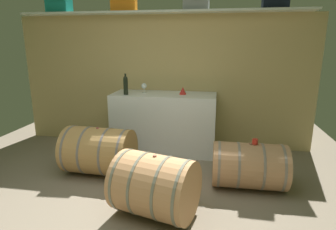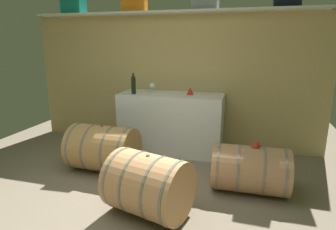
{
  "view_description": "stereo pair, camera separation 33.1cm",
  "coord_description": "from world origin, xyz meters",
  "px_view_note": "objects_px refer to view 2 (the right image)",
  "views": [
    {
      "loc": [
        0.89,
        -2.22,
        1.71
      ],
      "look_at": [
        0.35,
        0.95,
        0.89
      ],
      "focal_mm": 30.13,
      "sensor_mm": 36.0,
      "label": 1
    },
    {
      "loc": [
        1.22,
        -2.14,
        1.71
      ],
      "look_at": [
        0.35,
        0.95,
        0.89
      ],
      "focal_mm": 30.13,
      "sensor_mm": 36.0,
      "label": 2
    }
  ],
  "objects_px": {
    "wine_barrel_far": "(103,148)",
    "wine_bottle_dark": "(133,84)",
    "toolcase_orange": "(134,3)",
    "tasting_cup": "(256,145)",
    "work_cabinet": "(171,123)",
    "wine_barrel_flank": "(149,185)",
    "toolcase_teal": "(74,7)",
    "wine_glass": "(152,86)",
    "red_funnel": "(190,91)",
    "wine_barrel_near": "(250,169)"
  },
  "relations": [
    {
      "from": "wine_glass",
      "to": "wine_bottle_dark",
      "type": "bearing_deg",
      "value": -138.35
    },
    {
      "from": "wine_barrel_far",
      "to": "tasting_cup",
      "type": "xyz_separation_m",
      "value": [
        1.98,
        -0.06,
        0.27
      ]
    },
    {
      "from": "wine_barrel_flank",
      "to": "wine_bottle_dark",
      "type": "bearing_deg",
      "value": 132.01
    },
    {
      "from": "work_cabinet",
      "to": "wine_bottle_dark",
      "type": "relative_size",
      "value": 5.03
    },
    {
      "from": "toolcase_orange",
      "to": "wine_barrel_near",
      "type": "relative_size",
      "value": 0.45
    },
    {
      "from": "wine_barrel_near",
      "to": "wine_barrel_far",
      "type": "relative_size",
      "value": 0.95
    },
    {
      "from": "red_funnel",
      "to": "wine_barrel_flank",
      "type": "height_order",
      "value": "red_funnel"
    },
    {
      "from": "toolcase_teal",
      "to": "wine_bottle_dark",
      "type": "xyz_separation_m",
      "value": [
        1.21,
        -0.4,
        -1.21
      ]
    },
    {
      "from": "wine_barrel_flank",
      "to": "tasting_cup",
      "type": "distance_m",
      "value": 1.31
    },
    {
      "from": "work_cabinet",
      "to": "wine_barrel_flank",
      "type": "distance_m",
      "value": 1.79
    },
    {
      "from": "wine_barrel_far",
      "to": "wine_barrel_flank",
      "type": "relative_size",
      "value": 0.99
    },
    {
      "from": "toolcase_teal",
      "to": "red_funnel",
      "type": "relative_size",
      "value": 3.16
    },
    {
      "from": "toolcase_teal",
      "to": "wine_barrel_flank",
      "type": "relative_size",
      "value": 0.4
    },
    {
      "from": "toolcase_teal",
      "to": "wine_barrel_far",
      "type": "relative_size",
      "value": 0.4
    },
    {
      "from": "toolcase_orange",
      "to": "wine_glass",
      "type": "bearing_deg",
      "value": -33.17
    },
    {
      "from": "toolcase_orange",
      "to": "wine_glass",
      "type": "distance_m",
      "value": 1.34
    },
    {
      "from": "toolcase_teal",
      "to": "toolcase_orange",
      "type": "distance_m",
      "value": 1.1
    },
    {
      "from": "toolcase_orange",
      "to": "red_funnel",
      "type": "bearing_deg",
      "value": -17.42
    },
    {
      "from": "wine_barrel_far",
      "to": "wine_barrel_flank",
      "type": "bearing_deg",
      "value": -37.47
    },
    {
      "from": "work_cabinet",
      "to": "wine_bottle_dark",
      "type": "distance_m",
      "value": 0.85
    },
    {
      "from": "toolcase_orange",
      "to": "tasting_cup",
      "type": "relative_size",
      "value": 6.03
    },
    {
      "from": "wine_glass",
      "to": "wine_barrel_flank",
      "type": "xyz_separation_m",
      "value": [
        0.56,
        -1.8,
        -0.72
      ]
    },
    {
      "from": "toolcase_orange",
      "to": "tasting_cup",
      "type": "xyz_separation_m",
      "value": [
        1.95,
        -1.25,
        -1.73
      ]
    },
    {
      "from": "work_cabinet",
      "to": "wine_bottle_dark",
      "type": "height_order",
      "value": "wine_bottle_dark"
    },
    {
      "from": "wine_glass",
      "to": "tasting_cup",
      "type": "height_order",
      "value": "wine_glass"
    },
    {
      "from": "wine_barrel_near",
      "to": "toolcase_teal",
      "type": "bearing_deg",
      "value": 156.53
    },
    {
      "from": "toolcase_teal",
      "to": "wine_barrel_far",
      "type": "distance_m",
      "value": 2.55
    },
    {
      "from": "wine_barrel_far",
      "to": "tasting_cup",
      "type": "distance_m",
      "value": 2.0
    },
    {
      "from": "wine_barrel_near",
      "to": "tasting_cup",
      "type": "distance_m",
      "value": 0.31
    },
    {
      "from": "tasting_cup",
      "to": "wine_bottle_dark",
      "type": "bearing_deg",
      "value": 155.08
    },
    {
      "from": "wine_barrel_flank",
      "to": "wine_barrel_far",
      "type": "bearing_deg",
      "value": 155.04
    },
    {
      "from": "wine_glass",
      "to": "wine_barrel_far",
      "type": "bearing_deg",
      "value": -110.48
    },
    {
      "from": "red_funnel",
      "to": "wine_barrel_far",
      "type": "relative_size",
      "value": 0.13
    },
    {
      "from": "toolcase_orange",
      "to": "wine_barrel_flank",
      "type": "relative_size",
      "value": 0.42
    },
    {
      "from": "wine_glass",
      "to": "wine_barrel_near",
      "type": "xyz_separation_m",
      "value": [
        1.56,
        -1.06,
        -0.77
      ]
    },
    {
      "from": "work_cabinet",
      "to": "wine_glass",
      "type": "distance_m",
      "value": 0.66
    },
    {
      "from": "tasting_cup",
      "to": "wine_glass",
      "type": "bearing_deg",
      "value": 146.48
    },
    {
      "from": "toolcase_orange",
      "to": "toolcase_teal",
      "type": "bearing_deg",
      "value": 175.77
    },
    {
      "from": "toolcase_teal",
      "to": "work_cabinet",
      "type": "bearing_deg",
      "value": -7.45
    },
    {
      "from": "tasting_cup",
      "to": "work_cabinet",
      "type": "bearing_deg",
      "value": 141.22
    },
    {
      "from": "toolcase_orange",
      "to": "tasting_cup",
      "type": "height_order",
      "value": "toolcase_orange"
    },
    {
      "from": "wine_bottle_dark",
      "to": "tasting_cup",
      "type": "distance_m",
      "value": 2.09
    },
    {
      "from": "wine_bottle_dark",
      "to": "wine_barrel_far",
      "type": "distance_m",
      "value": 1.12
    },
    {
      "from": "work_cabinet",
      "to": "wine_barrel_flank",
      "type": "relative_size",
      "value": 1.76
    },
    {
      "from": "wine_glass",
      "to": "wine_barrel_near",
      "type": "relative_size",
      "value": 0.18
    },
    {
      "from": "toolcase_orange",
      "to": "wine_barrel_near",
      "type": "bearing_deg",
      "value": -37.63
    },
    {
      "from": "wine_barrel_far",
      "to": "wine_bottle_dark",
      "type": "bearing_deg",
      "value": 82.91
    },
    {
      "from": "work_cabinet",
      "to": "wine_barrel_flank",
      "type": "bearing_deg",
      "value": -82.43
    },
    {
      "from": "work_cabinet",
      "to": "wine_bottle_dark",
      "type": "bearing_deg",
      "value": -163.09
    },
    {
      "from": "toolcase_teal",
      "to": "work_cabinet",
      "type": "relative_size",
      "value": 0.23
    }
  ]
}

